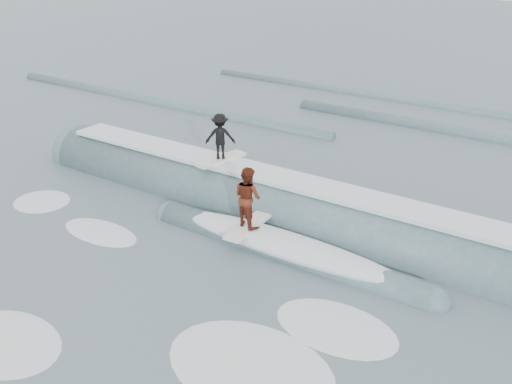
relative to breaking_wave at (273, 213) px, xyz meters
The scene contains 6 objects.
ground 5.98m from the breaking_wave, 91.59° to the right, with size 160.00×160.00×0.00m, color #3D4F59.
breaking_wave is the anchor object (origin of this frame).
surfer_black 3.19m from the breaking_wave, behind, with size 1.20×2.07×1.71m.
surfer_red 2.47m from the breaking_wave, 80.50° to the right, with size 1.08×2.03×2.00m.
whitewater 5.86m from the breaking_wave, 92.29° to the right, with size 14.23×7.08×0.10m.
far_swells 11.96m from the breaking_wave, 102.64° to the left, with size 40.22×8.65×0.80m.
Camera 1 is at (9.25, -8.70, 8.74)m, focal length 40.00 mm.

